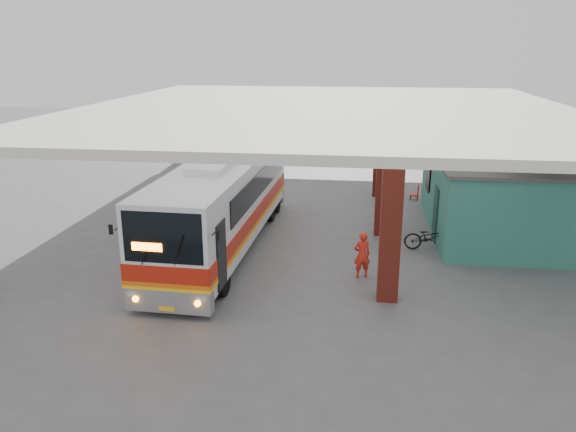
# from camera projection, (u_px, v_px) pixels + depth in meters

# --- Properties ---
(ground) EXTENTS (90.00, 90.00, 0.00)m
(ground) POSITION_uv_depth(u_px,v_px,m) (298.00, 257.00, 19.87)
(ground) COLOR #515154
(ground) RESTS_ON ground
(brick_columns) EXTENTS (20.10, 21.60, 4.35)m
(brick_columns) POSITION_uv_depth(u_px,v_px,m) (345.00, 169.00, 23.80)
(brick_columns) COLOR maroon
(brick_columns) RESTS_ON ground
(canopy_roof) EXTENTS (21.00, 23.00, 0.30)m
(canopy_roof) POSITION_uv_depth(u_px,v_px,m) (327.00, 109.00, 24.65)
(canopy_roof) COLOR silver
(canopy_roof) RESTS_ON brick_columns
(shop_building) EXTENTS (5.20, 8.20, 3.11)m
(shop_building) POSITION_uv_depth(u_px,v_px,m) (497.00, 193.00, 22.26)
(shop_building) COLOR #2D7165
(shop_building) RESTS_ON ground
(coach_bus) EXTENTS (2.84, 11.92, 3.45)m
(coach_bus) POSITION_uv_depth(u_px,v_px,m) (223.00, 203.00, 20.39)
(coach_bus) COLOR silver
(coach_bus) RESTS_ON ground
(motorcycle) EXTENTS (1.87, 0.66, 0.98)m
(motorcycle) POSITION_uv_depth(u_px,v_px,m) (430.00, 237.00, 20.44)
(motorcycle) COLOR black
(motorcycle) RESTS_ON ground
(pedestrian) EXTENTS (0.64, 0.52, 1.53)m
(pedestrian) POSITION_uv_depth(u_px,v_px,m) (362.00, 255.00, 17.97)
(pedestrian) COLOR red
(pedestrian) RESTS_ON ground
(red_chair) EXTENTS (0.47, 0.47, 0.78)m
(red_chair) POSITION_uv_depth(u_px,v_px,m) (416.00, 193.00, 27.12)
(red_chair) COLOR red
(red_chair) RESTS_ON ground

